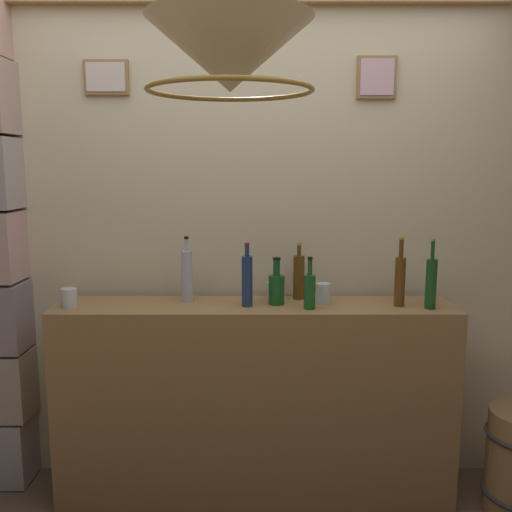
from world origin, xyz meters
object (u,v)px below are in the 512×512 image
liquor_bottle_scotch (277,287)px  liquor_bottle_vermouth (188,275)px  glass_tumbler_highball (274,290)px  liquor_bottle_brandy (401,279)px  glass_tumbler_rocks (324,293)px  liquor_bottle_rum (311,290)px  glass_tumbler_shot (70,298)px  pendant_lamp (231,57)px  liquor_bottle_mezcal (432,282)px  liquor_bottle_gin (248,280)px  liquor_bottle_tequila (300,276)px

liquor_bottle_scotch → liquor_bottle_vermouth: 0.45m
liquor_bottle_vermouth → glass_tumbler_highball: liquor_bottle_vermouth is taller
liquor_bottle_scotch → liquor_bottle_brandy: liquor_bottle_brandy is taller
liquor_bottle_brandy → glass_tumbler_rocks: (-0.36, 0.05, -0.08)m
liquor_bottle_rum → glass_tumbler_rocks: bearing=53.5°
glass_tumbler_shot → pendant_lamp: size_ratio=0.15×
liquor_bottle_mezcal → pendant_lamp: bearing=-138.0°
glass_tumbler_rocks → glass_tumbler_highball: 0.27m
liquor_bottle_gin → liquor_bottle_scotch: (0.14, 0.04, -0.05)m
liquor_bottle_tequila → liquor_bottle_gin: (-0.26, -0.15, 0.01)m
glass_tumbler_rocks → pendant_lamp: pendant_lamp is taller
liquor_bottle_mezcal → liquor_bottle_brandy: bearing=160.8°
liquor_bottle_brandy → liquor_bottle_vermouth: bearing=174.8°
liquor_bottle_tequila → liquor_bottle_brandy: size_ratio=0.85×
liquor_bottle_rum → glass_tumbler_shot: liquor_bottle_rum is taller
liquor_bottle_gin → glass_tumbler_shot: size_ratio=3.41×
liquor_bottle_vermouth → glass_tumbler_rocks: size_ratio=3.26×
liquor_bottle_scotch → liquor_bottle_vermouth: (-0.44, 0.06, 0.05)m
liquor_bottle_gin → liquor_bottle_brandy: bearing=0.3°
liquor_bottle_rum → liquor_bottle_tequila: (-0.04, 0.20, 0.03)m
liquor_bottle_gin → glass_tumbler_shot: liquor_bottle_gin is taller
glass_tumbler_rocks → liquor_bottle_gin: bearing=-171.4°
liquor_bottle_mezcal → liquor_bottle_vermouth: bearing=173.1°
liquor_bottle_gin → glass_tumbler_rocks: bearing=8.6°
liquor_bottle_rum → liquor_bottle_vermouth: (-0.60, 0.15, 0.04)m
liquor_bottle_gin → liquor_bottle_brandy: 0.74m
pendant_lamp → glass_tumbler_rocks: bearing=65.9°
liquor_bottle_mezcal → liquor_bottle_vermouth: size_ratio=1.03×
liquor_bottle_gin → liquor_bottle_scotch: bearing=16.6°
liquor_bottle_brandy → glass_tumbler_shot: 1.60m
liquor_bottle_mezcal → glass_tumbler_shot: (-1.73, 0.03, -0.08)m
glass_tumbler_rocks → glass_tumbler_shot: size_ratio=1.11×
liquor_bottle_tequila → glass_tumbler_highball: bearing=172.7°
liquor_bottle_brandy → glass_tumbler_rocks: size_ratio=3.37×
glass_tumbler_shot → liquor_bottle_gin: bearing=1.1°
liquor_bottle_tequila → glass_tumbler_highball: size_ratio=3.43×
glass_tumbler_rocks → liquor_bottle_vermouth: bearing=176.5°
liquor_bottle_rum → liquor_bottle_mezcal: size_ratio=0.74×
liquor_bottle_brandy → glass_tumbler_highball: 0.63m
liquor_bottle_tequila → glass_tumbler_highball: (-0.13, 0.02, -0.08)m
liquor_bottle_scotch → glass_tumbler_highball: bearing=95.3°
liquor_bottle_tequila → liquor_bottle_mezcal: bearing=-17.6°
liquor_bottle_scotch → glass_tumbler_highball: 0.13m
liquor_bottle_scotch → pendant_lamp: pendant_lamp is taller
liquor_bottle_gin → liquor_bottle_mezcal: liquor_bottle_mezcal is taller
glass_tumbler_rocks → liquor_bottle_brandy: bearing=-8.2°
pendant_lamp → liquor_bottle_gin: bearing=87.6°
liquor_bottle_gin → glass_tumbler_rocks: 0.39m
liquor_bottle_tequila → liquor_bottle_mezcal: (0.61, -0.19, 0.01)m
liquor_bottle_mezcal → liquor_bottle_tequila: bearing=162.4°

